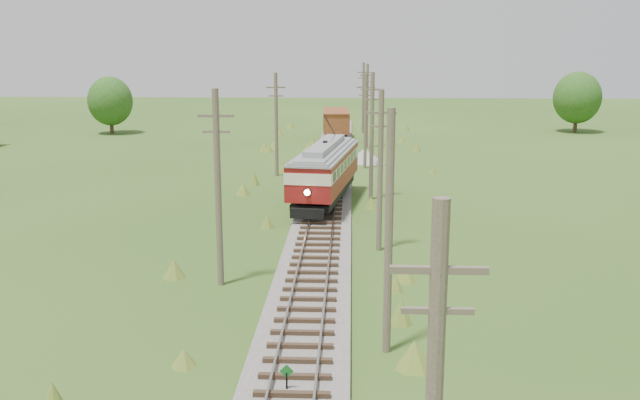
{
  "coord_description": "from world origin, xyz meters",
  "views": [
    {
      "loc": [
        1.76,
        -19.1,
        10.88
      ],
      "look_at": [
        0.0,
        20.76,
        2.14
      ],
      "focal_mm": 40.0,
      "sensor_mm": 36.0,
      "label": 1
    }
  ],
  "objects_px": {
    "switch_marker": "(287,378)",
    "gravel_pile": "(366,156)",
    "streetcar": "(325,167)",
    "gondola": "(336,122)"
  },
  "relations": [
    {
      "from": "gondola",
      "to": "gravel_pile",
      "type": "relative_size",
      "value": 2.34
    },
    {
      "from": "streetcar",
      "to": "gondola",
      "type": "distance_m",
      "value": 33.95
    },
    {
      "from": "gravel_pile",
      "to": "gondola",
      "type": "bearing_deg",
      "value": 101.57
    },
    {
      "from": "switch_marker",
      "to": "gravel_pile",
      "type": "height_order",
      "value": "gravel_pile"
    },
    {
      "from": "switch_marker",
      "to": "streetcar",
      "type": "height_order",
      "value": "streetcar"
    },
    {
      "from": "streetcar",
      "to": "switch_marker",
      "type": "bearing_deg",
      "value": -82.61
    },
    {
      "from": "switch_marker",
      "to": "gondola",
      "type": "bearing_deg",
      "value": 89.81
    },
    {
      "from": "switch_marker",
      "to": "gravel_pile",
      "type": "distance_m",
      "value": 45.82
    },
    {
      "from": "streetcar",
      "to": "gravel_pile",
      "type": "relative_size",
      "value": 3.33
    },
    {
      "from": "switch_marker",
      "to": "streetcar",
      "type": "distance_m",
      "value": 27.29
    }
  ]
}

